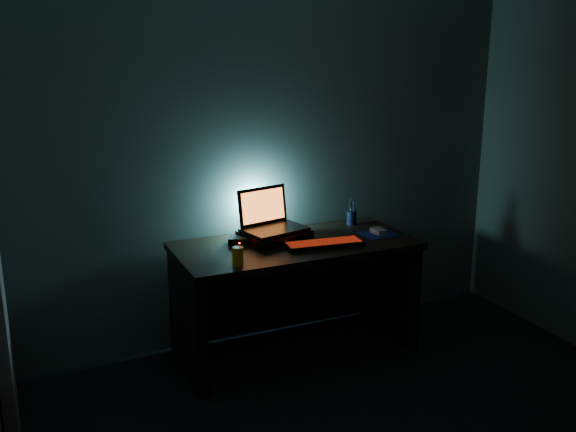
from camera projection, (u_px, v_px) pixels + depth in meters
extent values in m
cube|color=#434D47|center=(271.00, 154.00, 4.21)|extent=(3.50, 0.00, 2.50)
cube|color=black|center=(295.00, 246.00, 4.01)|extent=(1.50, 0.70, 0.04)
cube|color=black|center=(187.00, 320.00, 3.83)|extent=(0.06, 0.64, 0.71)
cube|color=black|center=(389.00, 285.00, 4.39)|extent=(0.06, 0.64, 0.71)
cube|color=black|center=(275.00, 284.00, 4.40)|extent=(1.38, 0.02, 0.65)
cube|color=black|center=(275.00, 235.00, 4.06)|extent=(0.46, 0.38, 0.06)
cube|color=black|center=(274.00, 229.00, 4.05)|extent=(0.43, 0.34, 0.02)
cube|color=black|center=(263.00, 206.00, 4.11)|extent=(0.36, 0.13, 0.24)
cube|color=orange|center=(263.00, 206.00, 4.11)|extent=(0.32, 0.10, 0.20)
cube|color=black|center=(324.00, 244.00, 3.94)|extent=(0.50, 0.21, 0.03)
cube|color=red|center=(324.00, 242.00, 3.93)|extent=(0.47, 0.18, 0.00)
cube|color=#0C1755|center=(378.00, 234.00, 4.18)|extent=(0.23, 0.21, 0.00)
cube|color=gray|center=(379.00, 231.00, 4.18)|extent=(0.07, 0.11, 0.03)
cylinder|color=black|center=(352.00, 218.00, 4.39)|extent=(0.09, 0.09, 0.10)
cylinder|color=#F3AC0C|center=(238.00, 256.00, 3.59)|extent=(0.06, 0.06, 0.11)
cube|color=black|center=(240.00, 240.00, 3.98)|extent=(0.17, 0.16, 0.05)
sphere|color=#FF0C07|center=(239.00, 243.00, 3.92)|extent=(0.01, 0.01, 0.01)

